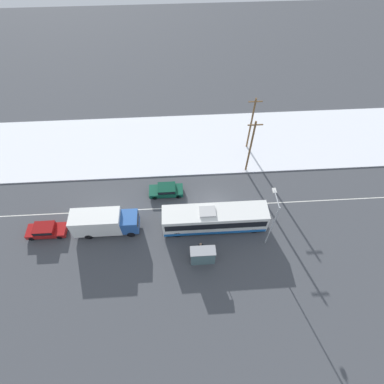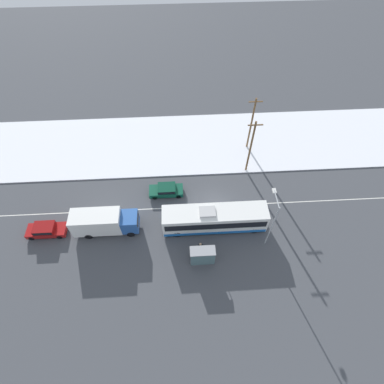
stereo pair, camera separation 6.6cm
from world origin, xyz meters
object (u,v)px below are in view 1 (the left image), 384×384
at_px(box_truck, 104,222).
at_px(utility_pole_roadside, 251,147).
at_px(sedan_car, 166,190).
at_px(streetlamp, 273,218).
at_px(pedestrian_at_stop, 201,246).
at_px(utility_pole_snowlot, 251,123).
at_px(city_bus, 215,219).
at_px(bus_shelter, 203,256).
at_px(parked_car_near_truck, 46,230).

xyz_separation_m(box_truck, utility_pole_roadside, (17.94, 8.30, 2.67)).
relative_size(sedan_car, streetlamp, 0.59).
xyz_separation_m(pedestrian_at_stop, utility_pole_snowlot, (7.99, 16.04, 3.37)).
distance_m(city_bus, utility_pole_roadside, 10.39).
height_order(sedan_car, bus_shelter, bus_shelter).
bearing_deg(utility_pole_snowlot, streetlamp, -91.82).
height_order(city_bus, utility_pole_snowlot, utility_pole_snowlot).
bearing_deg(city_bus, pedestrian_at_stop, -121.05).
xyz_separation_m(pedestrian_at_stop, streetlamp, (7.51, 0.98, 3.62)).
relative_size(sedan_car, pedestrian_at_stop, 2.62).
distance_m(city_bus, pedestrian_at_stop, 3.66).
bearing_deg(utility_pole_roadside, pedestrian_at_stop, -121.52).
bearing_deg(utility_pole_roadside, streetlamp, -87.86).
height_order(sedan_car, parked_car_near_truck, parked_car_near_truck).
relative_size(city_bus, bus_shelter, 4.44).
height_order(parked_car_near_truck, pedestrian_at_stop, pedestrian_at_stop).
xyz_separation_m(parked_car_near_truck, utility_pole_snowlot, (25.70, 12.77, 3.60)).
distance_m(utility_pole_roadside, utility_pole_snowlot, 4.52).
bearing_deg(utility_pole_snowlot, box_truck, -145.92).
height_order(bus_shelter, streetlamp, streetlamp).
relative_size(city_bus, streetlamp, 1.64).
bearing_deg(streetlamp, utility_pole_snowlot, 88.18).
xyz_separation_m(sedan_car, parked_car_near_truck, (-13.99, -4.97, 0.02)).
bearing_deg(box_truck, sedan_car, 34.79).
height_order(box_truck, streetlamp, streetlamp).
bearing_deg(city_bus, parked_car_near_truck, 179.48).
distance_m(box_truck, utility_pole_roadside, 19.95).
distance_m(pedestrian_at_stop, streetlamp, 8.40).
height_order(box_truck, pedestrian_at_stop, box_truck).
relative_size(streetlamp, utility_pole_roadside, 0.86).
bearing_deg(pedestrian_at_stop, streetlamp, 7.43).
relative_size(city_bus, box_truck, 1.60).
distance_m(pedestrian_at_stop, utility_pole_snowlot, 18.23).
bearing_deg(sedan_car, parked_car_near_truck, 19.56).
bearing_deg(utility_pole_roadside, utility_pole_snowlot, 78.84).
xyz_separation_m(sedan_car, bus_shelter, (3.86, -9.72, 0.91)).
relative_size(streetlamp, utility_pole_snowlot, 0.87).
height_order(sedan_car, pedestrian_at_stop, pedestrian_at_stop).
relative_size(box_truck, sedan_car, 1.74).
bearing_deg(utility_pole_snowlot, city_bus, -115.34).
bearing_deg(bus_shelter, sedan_car, 111.66).
bearing_deg(sedan_car, utility_pole_snowlot, -146.35).
height_order(sedan_car, utility_pole_roadside, utility_pole_roadside).
relative_size(city_bus, utility_pole_snowlot, 1.43).
distance_m(pedestrian_at_stop, utility_pole_roadside, 14.04).
height_order(city_bus, pedestrian_at_stop, city_bus).
xyz_separation_m(city_bus, utility_pole_roadside, (5.26, 8.51, 2.81)).
height_order(city_bus, sedan_car, city_bus).
distance_m(sedan_car, streetlamp, 13.93).
distance_m(box_truck, pedestrian_at_stop, 11.35).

